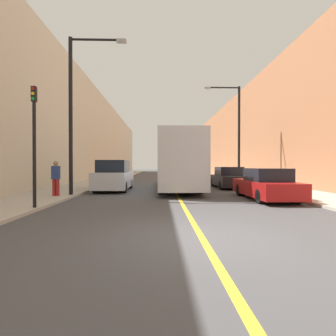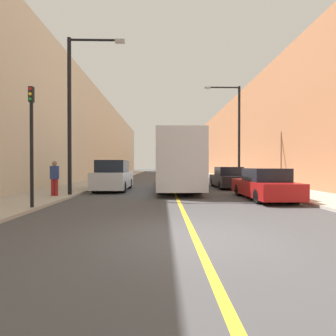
% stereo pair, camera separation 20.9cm
% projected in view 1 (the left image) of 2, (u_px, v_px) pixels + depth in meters
% --- Properties ---
extents(ground_plane, '(200.00, 200.00, 0.00)m').
position_uv_depth(ground_plane, '(202.00, 238.00, 5.91)').
color(ground_plane, '#474749').
extents(sidewalk_left, '(3.22, 72.00, 0.12)m').
position_uv_depth(sidewalk_left, '(116.00, 177.00, 35.68)').
color(sidewalk_left, '#B2AA9E').
rests_on(sidewalk_left, ground).
extents(sidewalk_right, '(3.22, 72.00, 0.12)m').
position_uv_depth(sidewalk_right, '(216.00, 177.00, 36.11)').
color(sidewalk_right, '#B2AA9E').
rests_on(sidewalk_right, ground).
extents(building_row_left, '(4.00, 72.00, 10.87)m').
position_uv_depth(building_row_left, '(90.00, 137.00, 35.51)').
color(building_row_left, beige).
rests_on(building_row_left, ground).
extents(building_row_right, '(4.00, 72.00, 10.38)m').
position_uv_depth(building_row_right, '(242.00, 140.00, 36.17)').
color(building_row_right, '#B2724C').
rests_on(building_row_right, ground).
extents(road_center_line, '(0.16, 72.00, 0.01)m').
position_uv_depth(road_center_line, '(167.00, 177.00, 35.90)').
color(road_center_line, gold).
rests_on(road_center_line, ground).
extents(bus, '(2.56, 12.22, 3.55)m').
position_uv_depth(bus, '(176.00, 162.00, 18.68)').
color(bus, silver).
rests_on(bus, ground).
extents(parked_suv_left, '(1.96, 4.98, 1.95)m').
position_uv_depth(parked_suv_left, '(114.00, 177.00, 16.94)').
color(parked_suv_left, silver).
rests_on(parked_suv_left, ground).
extents(car_right_near, '(1.83, 4.68, 1.49)m').
position_uv_depth(car_right_near, '(266.00, 185.00, 12.52)').
color(car_right_near, maroon).
rests_on(car_right_near, ground).
extents(car_right_mid, '(1.83, 4.52, 1.52)m').
position_uv_depth(car_right_mid, '(228.00, 178.00, 18.86)').
color(car_right_mid, black).
rests_on(car_right_mid, ground).
extents(street_lamp_left, '(2.98, 0.24, 8.12)m').
position_uv_depth(street_lamp_left, '(76.00, 105.00, 13.54)').
color(street_lamp_left, black).
rests_on(street_lamp_left, sidewalk_left).
extents(street_lamp_right, '(2.98, 0.24, 7.98)m').
position_uv_depth(street_lamp_right, '(236.00, 128.00, 21.48)').
color(street_lamp_right, black).
rests_on(street_lamp_right, sidewalk_right).
extents(traffic_light, '(0.16, 0.18, 4.35)m').
position_uv_depth(traffic_light, '(34.00, 142.00, 9.40)').
color(traffic_light, black).
rests_on(traffic_light, sidewalk_left).
extents(pedestrian, '(0.38, 0.24, 1.73)m').
position_uv_depth(pedestrian, '(56.00, 178.00, 13.00)').
color(pedestrian, maroon).
rests_on(pedestrian, sidewalk_left).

